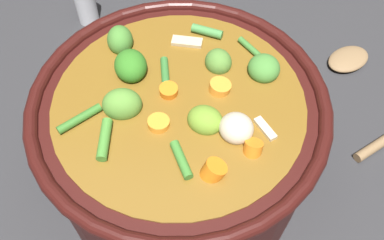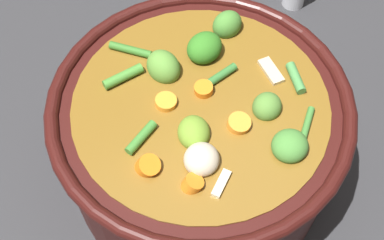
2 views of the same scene
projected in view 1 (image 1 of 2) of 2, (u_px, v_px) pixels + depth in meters
ground_plane at (182, 168)px, 0.58m from camera, size 1.10×1.10×0.00m
cooking_pot at (180, 136)px, 0.51m from camera, size 0.33×0.33×0.18m
wooden_spoon at (378, 85)px, 0.66m from camera, size 0.23×0.23×0.02m
salt_shaker at (85, 2)px, 0.72m from camera, size 0.04×0.04×0.08m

